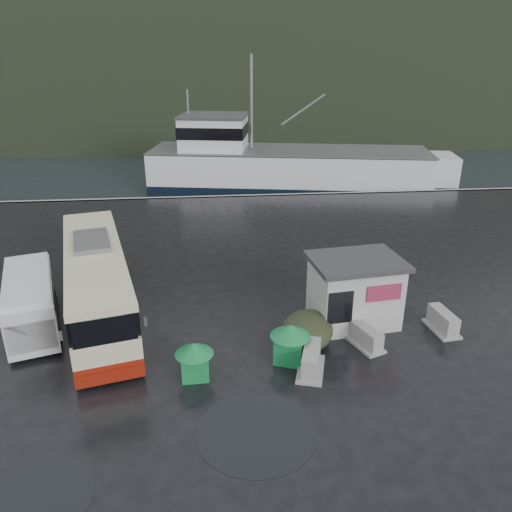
{
  "coord_description": "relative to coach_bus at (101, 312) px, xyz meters",
  "views": [
    {
      "loc": [
        0.25,
        -16.83,
        10.43
      ],
      "look_at": [
        2.28,
        3.95,
        1.7
      ],
      "focal_mm": 35.0,
      "sensor_mm": 36.0,
      "label": 1
    }
  ],
  "objects": [
    {
      "name": "ground",
      "position": [
        4.52,
        -2.45,
        0.0
      ],
      "size": [
        160.0,
        160.0,
        0.0
      ],
      "primitive_type": "plane",
      "color": "black",
      "rests_on": "ground"
    },
    {
      "name": "harbor_water",
      "position": [
        4.52,
        107.55,
        0.0
      ],
      "size": [
        300.0,
        180.0,
        0.02
      ],
      "primitive_type": "cube",
      "color": "black",
      "rests_on": "ground"
    },
    {
      "name": "quay_edge",
      "position": [
        4.52,
        17.55,
        0.0
      ],
      "size": [
        160.0,
        0.6,
        1.5
      ],
      "primitive_type": "cube",
      "color": "#999993",
      "rests_on": "ground"
    },
    {
      "name": "headland",
      "position": [
        14.52,
        247.55,
        0.0
      ],
      "size": [
        780.0,
        540.0,
        570.0
      ],
      "primitive_type": "ellipsoid",
      "color": "black",
      "rests_on": "ground"
    },
    {
      "name": "coach_bus",
      "position": [
        0.0,
        0.0,
        0.0
      ],
      "size": [
        5.32,
        11.18,
        3.06
      ],
      "primitive_type": null,
      "rotation": [
        0.0,
        0.0,
        0.25
      ],
      "color": "beige",
      "rests_on": "ground"
    },
    {
      "name": "white_van",
      "position": [
        -2.42,
        -0.99,
        0.0
      ],
      "size": [
        3.39,
        5.72,
        2.26
      ],
      "primitive_type": null,
      "rotation": [
        0.0,
        0.0,
        0.3
      ],
      "color": "silver",
      "rests_on": "ground"
    },
    {
      "name": "waste_bin_left",
      "position": [
        4.08,
        -4.92,
        0.0
      ],
      "size": [
        0.99,
        0.99,
        1.32
      ],
      "primitive_type": null,
      "rotation": [
        0.0,
        0.0,
        0.04
      ],
      "color": "#178340",
      "rests_on": "ground"
    },
    {
      "name": "waste_bin_right",
      "position": [
        7.46,
        -4.28,
        0.0
      ],
      "size": [
        1.34,
        1.34,
        1.45
      ],
      "primitive_type": null,
      "rotation": [
        0.0,
        0.0,
        -0.36
      ],
      "color": "#178340",
      "rests_on": "ground"
    },
    {
      "name": "dome_tent",
      "position": [
        8.3,
        -3.18,
        0.0
      ],
      "size": [
        2.68,
        3.18,
        1.07
      ],
      "primitive_type": null,
      "rotation": [
        0.0,
        0.0,
        -0.31
      ],
      "color": "#303620",
      "rests_on": "ground"
    },
    {
      "name": "ticket_kiosk",
      "position": [
        10.46,
        -1.79,
        0.0
      ],
      "size": [
        3.88,
        3.13,
        2.79
      ],
      "primitive_type": null,
      "rotation": [
        0.0,
        0.0,
        0.13
      ],
      "color": "beige",
      "rests_on": "ground"
    },
    {
      "name": "jersey_barrier_a",
      "position": [
        8.09,
        -4.99,
        0.0
      ],
      "size": [
        1.34,
        1.95,
        0.89
      ],
      "primitive_type": null,
      "rotation": [
        0.0,
        0.0,
        -0.28
      ],
      "color": "#999993",
      "rests_on": "ground"
    },
    {
      "name": "jersey_barrier_b",
      "position": [
        10.45,
        -3.64,
        0.0
      ],
      "size": [
        1.31,
        1.77,
        0.79
      ],
      "primitive_type": null,
      "rotation": [
        0.0,
        0.0,
        0.37
      ],
      "color": "#999993",
      "rests_on": "ground"
    },
    {
      "name": "jersey_barrier_c",
      "position": [
        13.83,
        -2.83,
        0.0
      ],
      "size": [
        1.02,
        1.75,
        0.83
      ],
      "primitive_type": null,
      "rotation": [
        0.0,
        0.0,
        0.11
      ],
      "color": "#999993",
      "rests_on": "ground"
    },
    {
      "name": "fishing_trawler",
      "position": [
        11.97,
        24.42,
        0.0
      ],
      "size": [
        29.5,
        11.38,
        11.54
      ],
      "primitive_type": null,
      "rotation": [
        0.0,
        0.0,
        -0.18
      ],
      "color": "silver",
      "rests_on": "ground"
    },
    {
      "name": "puddles",
      "position": [
        3.88,
        -8.45,
        0.01
      ],
      "size": [
        8.78,
        4.92,
        0.01
      ],
      "color": "black",
      "rests_on": "ground"
    }
  ]
}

